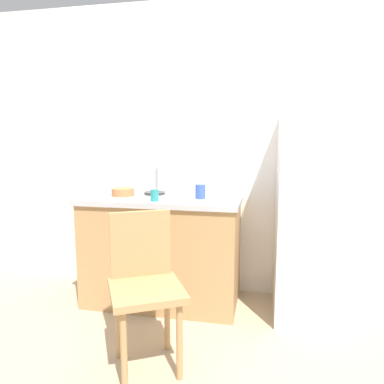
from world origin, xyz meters
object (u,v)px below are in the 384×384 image
at_px(refrigerator, 317,218).
at_px(hotplate, 155,193).
at_px(cup_blue, 200,191).
at_px(terracotta_bowl, 123,192).
at_px(cup_teal, 155,195).
at_px(chair, 145,282).

xyz_separation_m(refrigerator, hotplate, (-1.26, 0.09, 0.13)).
xyz_separation_m(hotplate, cup_blue, (0.40, -0.13, 0.04)).
xyz_separation_m(refrigerator, terracotta_bowl, (-1.49, -0.02, 0.15)).
xyz_separation_m(refrigerator, cup_teal, (-1.17, -0.21, 0.16)).
bearing_deg(cup_teal, cup_blue, 29.15).
bearing_deg(cup_blue, cup_teal, -150.85).
bearing_deg(cup_blue, refrigerator, 2.24).
relative_size(chair, cup_teal, 10.42).
relative_size(refrigerator, terracotta_bowl, 8.25).
xyz_separation_m(terracotta_bowl, cup_blue, (0.63, -0.01, 0.02)).
height_order(refrigerator, terracotta_bowl, refrigerator).
height_order(refrigerator, cup_teal, refrigerator).
height_order(chair, cup_blue, cup_blue).
bearing_deg(chair, cup_teal, 73.28).
distance_m(terracotta_bowl, cup_blue, 0.63).
relative_size(refrigerator, chair, 1.67).
height_order(refrigerator, cup_blue, refrigerator).
height_order(chair, hotplate, chair).
bearing_deg(cup_teal, refrigerator, 9.96).
xyz_separation_m(chair, cup_blue, (0.18, 0.78, 0.42)).
bearing_deg(refrigerator, chair, -142.07).
bearing_deg(hotplate, terracotta_bowl, -153.22).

